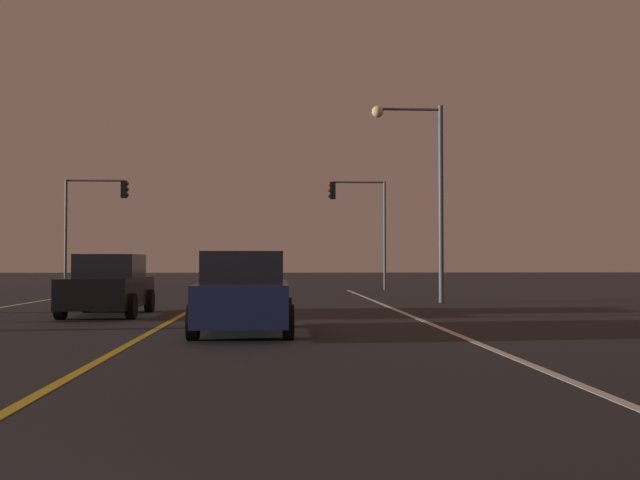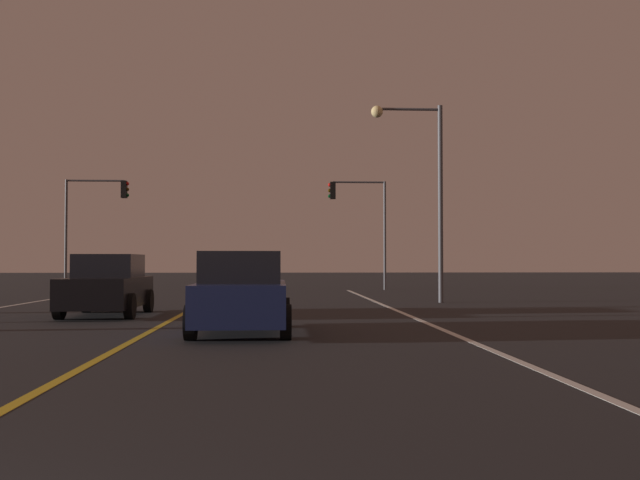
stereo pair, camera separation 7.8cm
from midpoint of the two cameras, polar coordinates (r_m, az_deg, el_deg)
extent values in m
cube|color=silver|center=(18.07, 8.37, -6.39)|extent=(0.16, 42.08, 0.01)
cube|color=gold|center=(17.91, -12.04, -6.41)|extent=(0.16, 42.08, 0.01)
cylinder|color=black|center=(19.88, -14.38, -4.95)|extent=(0.22, 0.68, 0.68)
cylinder|color=black|center=(20.31, -19.39, -4.84)|extent=(0.22, 0.68, 0.68)
cylinder|color=black|center=(22.53, -13.05, -4.57)|extent=(0.22, 0.68, 0.68)
cylinder|color=black|center=(22.91, -17.50, -4.48)|extent=(0.22, 0.68, 0.68)
cube|color=black|center=(21.37, -16.05, -3.85)|extent=(1.80, 4.30, 0.80)
cube|color=black|center=(21.60, -15.88, -1.91)|extent=(1.60, 2.10, 0.64)
cube|color=red|center=(23.31, -13.46, -3.43)|extent=(0.24, 0.08, 0.16)
cube|color=red|center=(23.55, -16.33, -3.39)|extent=(0.24, 0.08, 0.16)
cylinder|color=black|center=(17.02, -8.81, -5.54)|extent=(0.22, 0.68, 0.68)
cylinder|color=black|center=(16.94, -2.71, -5.58)|extent=(0.22, 0.68, 0.68)
cylinder|color=black|center=(14.34, -9.87, -6.26)|extent=(0.22, 0.68, 0.68)
cylinder|color=black|center=(14.24, -2.61, -6.32)|extent=(0.22, 0.68, 0.68)
cube|color=navy|center=(15.59, -5.98, -4.73)|extent=(1.80, 4.30, 0.80)
cube|color=black|center=(15.32, -6.02, -2.09)|extent=(1.60, 2.10, 0.64)
cube|color=red|center=(13.53, -8.96, -4.76)|extent=(0.24, 0.08, 0.16)
cube|color=red|center=(13.47, -3.86, -4.79)|extent=(0.24, 0.08, 0.16)
cylinder|color=#4C4C51|center=(39.61, 4.93, 0.34)|extent=(0.14, 0.14, 5.77)
cylinder|color=#4C4C51|center=(39.63, 2.93, 4.45)|extent=(2.77, 0.10, 0.10)
cube|color=black|center=(39.47, 0.93, 3.82)|extent=(0.28, 0.36, 0.90)
sphere|color=red|center=(39.48, 0.70, 4.25)|extent=(0.20, 0.20, 0.20)
sphere|color=#3C2706|center=(39.45, 0.70, 3.82)|extent=(0.20, 0.20, 0.20)
sphere|color=#063816|center=(39.43, 0.70, 3.39)|extent=(0.20, 0.20, 0.20)
cylinder|color=#4C4C51|center=(40.74, -18.98, 0.37)|extent=(0.14, 0.14, 5.78)
cylinder|color=#4C4C51|center=(40.56, -16.92, 4.38)|extent=(2.97, 0.10, 0.10)
cube|color=black|center=(40.19, -14.86, 3.78)|extent=(0.28, 0.36, 0.90)
sphere|color=red|center=(40.19, -14.64, 4.21)|extent=(0.20, 0.20, 0.20)
sphere|color=#3C2706|center=(40.16, -14.64, 3.78)|extent=(0.20, 0.20, 0.20)
sphere|color=#063816|center=(40.13, -14.64, 3.35)|extent=(0.20, 0.20, 0.20)
cylinder|color=#4C4C51|center=(27.64, 9.19, 2.77)|extent=(0.18, 0.18, 7.25)
cylinder|color=#4C4C51|center=(27.90, 6.78, 9.93)|extent=(2.34, 0.10, 0.10)
sphere|color=#F9D88C|center=(27.70, 4.36, 9.80)|extent=(0.44, 0.44, 0.44)
camera|label=1|loc=(0.04, -93.22, 0.09)|focal=41.70mm
camera|label=2|loc=(0.04, 86.78, -0.09)|focal=41.70mm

